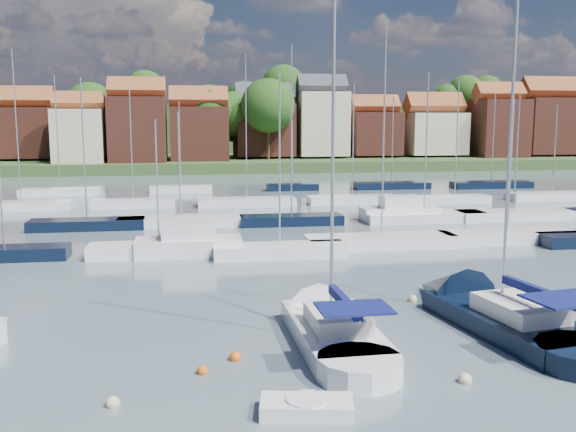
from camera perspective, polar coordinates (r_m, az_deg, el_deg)
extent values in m
plane|color=#4F5F6B|center=(63.36, -4.08, 0.42)|extent=(260.00, 260.00, 0.00)
cube|color=white|center=(26.62, 4.10, -10.73)|extent=(3.23, 7.45, 1.20)
cone|color=white|center=(30.90, 1.98, -7.94)|extent=(3.15, 3.65, 3.08)
cylinder|color=white|center=(23.29, 6.39, -13.67)|extent=(3.14, 3.14, 1.20)
cube|color=silver|center=(25.84, 4.41, -9.11)|extent=(2.22, 3.12, 0.70)
cylinder|color=#B2B2B7|center=(25.64, 4.00, 5.55)|extent=(0.14, 0.14, 13.69)
cylinder|color=#B2B2B7|center=(24.64, 5.03, -7.94)|extent=(0.18, 4.11, 0.10)
cube|color=#0F154F|center=(24.60, 5.04, -7.61)|extent=(0.38, 3.91, 0.35)
cube|color=#0F154F|center=(23.33, 5.90, -8.15)|extent=(2.65, 1.90, 0.08)
cube|color=black|center=(29.57, 19.08, -9.20)|extent=(4.89, 8.99, 1.20)
cone|color=black|center=(33.75, 13.57, -6.74)|extent=(4.18, 4.67, 3.55)
cube|color=silver|center=(28.85, 19.89, -7.71)|extent=(3.03, 3.91, 0.70)
cylinder|color=#B2B2B7|center=(28.68, 19.22, 7.89)|extent=(0.14, 0.14, 16.15)
cylinder|color=#B2B2B7|center=(27.75, 21.50, -6.63)|extent=(0.87, 4.69, 0.10)
cube|color=#0F154F|center=(27.71, 21.51, -6.33)|extent=(1.03, 4.49, 0.35)
cube|color=#0F154F|center=(26.55, 23.66, -6.76)|extent=(3.33, 2.59, 0.08)
cube|color=white|center=(20.70, 1.68, -16.73)|extent=(3.06, 1.81, 0.56)
cylinder|color=white|center=(20.63, 1.68, -16.34)|extent=(1.33, 1.33, 0.36)
sphere|color=beige|center=(22.03, -15.30, -16.00)|extent=(0.47, 0.47, 0.47)
sphere|color=#D85914|center=(23.92, -7.60, -13.72)|extent=(0.41, 0.41, 0.41)
sphere|color=beige|center=(23.83, 15.45, -14.06)|extent=(0.47, 0.47, 0.47)
sphere|color=beige|center=(33.00, 11.02, -7.46)|extent=(0.46, 0.46, 0.46)
sphere|color=beige|center=(25.59, 22.81, -12.82)|extent=(0.55, 0.55, 0.55)
sphere|color=#D85914|center=(25.02, -4.72, -12.64)|extent=(0.47, 0.47, 0.47)
cube|color=black|center=(45.46, -23.87, -3.15)|extent=(8.01, 2.24, 1.00)
cube|color=white|center=(43.61, -11.38, -3.04)|extent=(9.22, 2.58, 1.00)
cylinder|color=#B2B2B7|center=(42.92, -11.57, 2.97)|extent=(0.12, 0.12, 8.18)
cube|color=white|center=(42.42, -0.74, -3.20)|extent=(8.78, 2.46, 1.00)
cylinder|color=#B2B2B7|center=(41.60, -0.75, 4.95)|extent=(0.12, 0.12, 11.06)
cube|color=white|center=(46.05, 8.30, -2.34)|extent=(10.79, 3.02, 1.00)
cylinder|color=#B2B2B7|center=(45.22, 8.52, 7.58)|extent=(0.12, 0.12, 14.87)
cube|color=white|center=(50.11, 18.89, -1.83)|extent=(10.13, 2.84, 1.00)
cylinder|color=#B2B2B7|center=(49.46, 19.19, 4.22)|extent=(0.12, 0.12, 9.59)
cube|color=white|center=(43.34, -8.81, -2.85)|extent=(7.00, 2.60, 1.40)
cube|color=white|center=(43.13, -8.85, -1.41)|extent=(3.50, 2.20, 1.30)
cube|color=black|center=(55.43, -17.41, -0.78)|extent=(9.30, 2.60, 1.00)
cylinder|color=#B2B2B7|center=(54.80, -17.71, 5.67)|extent=(0.12, 0.12, 11.48)
cube|color=white|center=(55.19, -9.52, -0.54)|extent=(10.40, 2.91, 1.00)
cylinder|color=#B2B2B7|center=(54.63, -9.65, 4.52)|extent=(0.12, 0.12, 8.77)
cube|color=black|center=(55.17, 0.30, -0.43)|extent=(8.80, 2.46, 1.00)
cylinder|color=#B2B2B7|center=(54.48, 0.31, 7.56)|extent=(0.12, 0.12, 14.33)
cube|color=white|center=(58.16, 11.99, -0.14)|extent=(10.73, 3.00, 1.00)
cylinder|color=#B2B2B7|center=(57.54, 12.20, 6.34)|extent=(0.12, 0.12, 12.14)
cube|color=white|center=(61.49, 19.41, 0.02)|extent=(10.48, 2.93, 1.00)
cylinder|color=#B2B2B7|center=(60.95, 19.68, 5.27)|extent=(0.12, 0.12, 10.28)
cube|color=white|center=(58.25, 9.92, 0.08)|extent=(7.00, 2.60, 1.40)
cube|color=white|center=(58.10, 9.95, 1.15)|extent=(3.50, 2.20, 1.30)
cube|color=white|center=(69.23, -22.61, 0.77)|extent=(9.71, 2.72, 1.00)
cylinder|color=#B2B2B7|center=(68.68, -22.99, 7.34)|extent=(0.12, 0.12, 14.88)
cube|color=white|center=(67.78, -13.58, 1.04)|extent=(8.49, 2.38, 1.00)
cylinder|color=#B2B2B7|center=(67.26, -13.77, 6.24)|extent=(0.12, 0.12, 11.31)
cube|color=white|center=(67.11, -3.68, 1.19)|extent=(10.16, 2.85, 1.00)
cylinder|color=#B2B2B7|center=(66.54, -3.75, 7.86)|extent=(0.12, 0.12, 14.59)
cube|color=white|center=(69.19, 5.73, 1.39)|extent=(9.53, 2.67, 1.00)
cylinder|color=#B2B2B7|center=(68.67, 5.82, 6.74)|extent=(0.12, 0.12, 11.91)
cube|color=white|center=(71.48, 14.57, 1.39)|extent=(7.62, 2.13, 1.00)
cylinder|color=#B2B2B7|center=(70.97, 14.78, 6.65)|extent=(0.12, 0.12, 12.13)
cube|color=white|center=(78.00, 22.41, 1.60)|extent=(10.17, 2.85, 1.00)
cylinder|color=#B2B2B7|center=(77.58, 22.64, 5.53)|extent=(0.12, 0.12, 9.73)
cube|color=white|center=(80.91, -19.58, 1.99)|extent=(9.24, 2.59, 1.00)
cylinder|color=#B2B2B7|center=(80.45, -19.84, 7.00)|extent=(0.12, 0.12, 13.17)
cube|color=white|center=(80.26, -9.48, 2.32)|extent=(7.57, 2.12, 1.00)
cylinder|color=#B2B2B7|center=(79.84, -9.58, 6.33)|extent=(0.12, 0.12, 10.24)
cube|color=black|center=(81.50, 0.39, 2.53)|extent=(6.58, 1.84, 1.00)
cylinder|color=#B2B2B7|center=(81.14, 0.40, 5.70)|extent=(0.12, 0.12, 8.01)
cube|color=black|center=(84.53, 9.17, 2.64)|extent=(9.92, 2.78, 1.00)
cylinder|color=#B2B2B7|center=(84.13, 9.27, 6.68)|extent=(0.12, 0.12, 10.92)
cube|color=black|center=(88.66, 17.62, 2.62)|extent=(10.55, 2.95, 1.00)
cylinder|color=#B2B2B7|center=(88.26, 17.80, 6.67)|extent=(0.12, 0.12, 11.51)
cube|color=#324924|center=(139.85, -6.81, 5.03)|extent=(200.00, 70.00, 3.00)
cube|color=#324924|center=(164.61, -7.18, 7.20)|extent=(200.00, 60.00, 14.00)
cube|color=brown|center=(123.59, -22.40, 6.87)|extent=(10.37, 9.97, 8.73)
cube|color=brown|center=(123.60, -22.55, 9.48)|extent=(10.57, 5.13, 5.13)
cube|color=beige|center=(112.88, -17.99, 6.74)|extent=(8.09, 8.80, 8.96)
cube|color=brown|center=(112.86, -18.12, 9.52)|extent=(8.25, 4.00, 4.00)
cube|color=brown|center=(112.72, -13.18, 7.44)|extent=(9.36, 10.17, 10.97)
cube|color=brown|center=(112.80, -13.29, 10.81)|extent=(9.54, 4.63, 4.63)
cube|color=brown|center=(114.18, -7.90, 7.21)|extent=(9.90, 8.56, 9.42)
cube|color=brown|center=(114.19, -7.96, 10.19)|extent=(10.10, 4.90, 4.90)
cube|color=brown|center=(120.01, -2.10, 7.66)|extent=(10.59, 8.93, 9.49)
cube|color=#383A42|center=(120.05, -2.11, 10.54)|extent=(10.80, 5.24, 5.24)
cube|color=beige|center=(120.89, 3.00, 8.17)|extent=(9.01, 8.61, 11.65)
cube|color=#383A42|center=(121.03, 3.03, 11.45)|extent=(9.19, 4.46, 4.46)
cube|color=brown|center=(124.66, 7.63, 7.29)|extent=(9.10, 9.34, 8.00)
cube|color=brown|center=(124.65, 7.67, 9.64)|extent=(9.28, 4.50, 4.50)
cube|color=beige|center=(128.14, 12.77, 7.16)|extent=(10.86, 9.59, 7.88)
cube|color=brown|center=(128.12, 12.85, 9.51)|extent=(11.07, 5.37, 5.37)
cube|color=brown|center=(130.54, 18.08, 7.39)|extent=(9.18, 9.96, 10.97)
cube|color=brown|center=(130.60, 18.22, 10.28)|extent=(9.36, 4.54, 4.54)
cube|color=brown|center=(137.19, 22.14, 7.43)|extent=(11.39, 9.67, 10.76)
cube|color=brown|center=(137.28, 22.30, 10.25)|extent=(11.62, 5.64, 5.64)
cylinder|color=#382619|center=(151.31, 15.41, 8.16)|extent=(0.50, 0.50, 4.47)
sphere|color=#2E581B|center=(151.41, 15.50, 10.46)|extent=(8.18, 8.18, 8.18)
cylinder|color=#382619|center=(118.85, -4.76, 6.12)|extent=(0.50, 0.50, 4.46)
sphere|color=#2E581B|center=(118.73, -4.80, 9.04)|extent=(8.15, 8.15, 8.15)
cylinder|color=#382619|center=(137.69, -0.40, 8.48)|extent=(0.50, 0.50, 5.15)
sphere|color=#2E581B|center=(137.84, -0.41, 11.38)|extent=(9.41, 9.41, 9.41)
cylinder|color=#382619|center=(139.03, -12.50, 8.32)|extent=(0.50, 0.50, 4.56)
sphere|color=#2E581B|center=(139.15, -12.59, 10.86)|extent=(8.34, 8.34, 8.34)
cylinder|color=#382619|center=(129.07, -17.05, 6.13)|extent=(0.50, 0.50, 5.15)
sphere|color=#2E581B|center=(128.99, -17.19, 9.23)|extent=(9.42, 9.42, 9.42)
cylinder|color=#382619|center=(134.04, -23.57, 6.98)|extent=(0.50, 0.50, 3.42)
sphere|color=#2E581B|center=(134.04, -23.69, 8.96)|extent=(6.26, 6.26, 6.26)
cylinder|color=#382619|center=(128.72, -0.45, 6.19)|extent=(0.50, 0.50, 3.77)
sphere|color=#2E581B|center=(128.60, -0.45, 8.47)|extent=(6.89, 6.89, 6.89)
cylinder|color=#382619|center=(114.43, -1.77, 6.24)|extent=(0.50, 0.50, 5.21)
sphere|color=#2E581B|center=(114.34, -1.79, 9.78)|extent=(9.53, 9.53, 9.53)
cylinder|color=#382619|center=(141.27, 19.56, 5.76)|extent=(0.50, 0.50, 2.97)
sphere|color=#2E581B|center=(141.15, 19.64, 7.39)|extent=(5.44, 5.44, 5.44)
cylinder|color=#382619|center=(116.41, -6.96, 6.13)|extent=(0.50, 0.50, 4.84)
sphere|color=#2E581B|center=(116.31, -7.02, 9.37)|extent=(8.85, 8.85, 8.85)
cylinder|color=#382619|center=(149.87, 13.93, 8.08)|extent=(0.50, 0.50, 3.72)
sphere|color=#2E581B|center=(149.92, 14.00, 10.01)|extent=(6.80, 6.80, 6.80)
cylinder|color=#382619|center=(130.95, 18.09, 5.87)|extent=(0.50, 0.50, 4.05)
sphere|color=#2E581B|center=(130.84, 18.20, 8.27)|extent=(7.40, 7.40, 7.40)
cylinder|color=#382619|center=(136.31, -3.90, 8.17)|extent=(0.50, 0.50, 3.93)
sphere|color=#2E581B|center=(136.37, -3.93, 10.41)|extent=(7.19, 7.19, 7.19)
cylinder|color=#382619|center=(127.93, 7.40, 6.12)|extent=(0.50, 0.50, 3.82)
sphere|color=#2E581B|center=(127.81, 7.45, 8.44)|extent=(6.99, 6.99, 6.99)
cylinder|color=#382619|center=(116.38, -15.02, 5.56)|extent=(0.50, 0.50, 3.48)
sphere|color=#2E581B|center=(116.24, -15.11, 7.89)|extent=(6.37, 6.37, 6.37)
cylinder|color=#382619|center=(140.28, 17.73, 5.83)|extent=(0.50, 0.50, 2.99)
sphere|color=#2E581B|center=(140.16, 17.81, 7.48)|extent=(5.46, 5.46, 5.46)
cylinder|color=#382619|center=(121.99, -4.80, 5.90)|extent=(0.50, 0.50, 3.25)
sphere|color=#2E581B|center=(121.85, -4.82, 7.97)|extent=(5.94, 5.94, 5.94)
cylinder|color=#382619|center=(123.38, -7.96, 5.82)|extent=(0.50, 0.50, 2.98)
sphere|color=#2E581B|center=(123.25, -8.00, 7.70)|extent=(5.46, 5.46, 5.46)
cylinder|color=#382619|center=(160.30, 17.10, 8.41)|extent=(0.50, 0.50, 4.29)
sphere|color=#2E581B|center=(160.41, 17.19, 10.48)|extent=(7.84, 7.84, 7.84)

